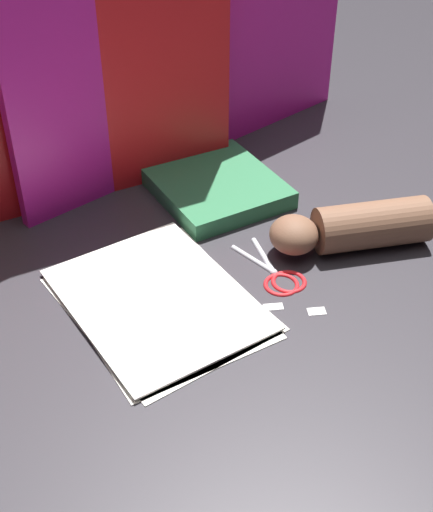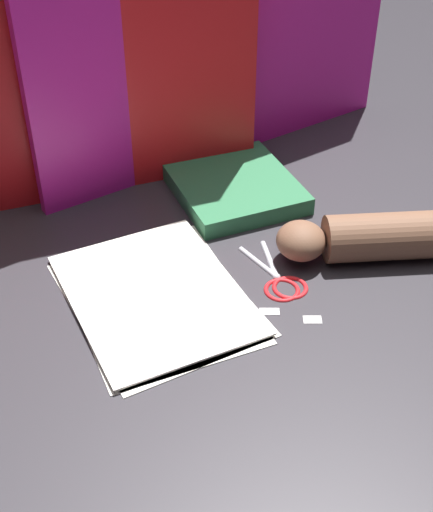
{
  "view_description": "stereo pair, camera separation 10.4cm",
  "coord_description": "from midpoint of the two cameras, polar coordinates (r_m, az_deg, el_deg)",
  "views": [
    {
      "loc": [
        -0.51,
        -0.67,
        0.69
      ],
      "look_at": [
        -0.03,
        -0.0,
        0.06
      ],
      "focal_mm": 50.0,
      "sensor_mm": 36.0,
      "label": 1
    },
    {
      "loc": [
        -0.42,
        -0.72,
        0.69
      ],
      "look_at": [
        -0.03,
        -0.0,
        0.06
      ],
      "focal_mm": 50.0,
      "sensor_mm": 36.0,
      "label": 2
    }
  ],
  "objects": [
    {
      "name": "ground_plane",
      "position": [
        1.09,
        -1.69,
        -2.01
      ],
      "size": [
        6.0,
        6.0,
        0.0
      ],
      "primitive_type": "plane",
      "color": "#2D2B30"
    },
    {
      "name": "backdrop_panel_left",
      "position": [
        1.17,
        -18.49,
        15.03
      ],
      "size": [
        0.73,
        0.13,
        0.56
      ],
      "color": "red",
      "rests_on": "ground_plane"
    },
    {
      "name": "backdrop_panel_center",
      "position": [
        1.32,
        -4.16,
        16.72
      ],
      "size": [
        0.75,
        0.09,
        0.45
      ],
      "color": "#D81E9E",
      "rests_on": "ground_plane"
    },
    {
      "name": "paper_stack",
      "position": [
        1.05,
        -7.46,
        -3.73
      ],
      "size": [
        0.27,
        0.33,
        0.01
      ],
      "color": "white",
      "rests_on": "ground_plane"
    },
    {
      "name": "book_closed",
      "position": [
        1.28,
        -2.39,
        5.52
      ],
      "size": [
        0.23,
        0.24,
        0.03
      ],
      "color": "#2D7247",
      "rests_on": "ground_plane"
    },
    {
      "name": "scissors",
      "position": [
        1.09,
        2.24,
        -1.58
      ],
      "size": [
        0.08,
        0.15,
        0.01
      ],
      "color": "silver",
      "rests_on": "ground_plane"
    },
    {
      "name": "hand_forearm",
      "position": [
        1.14,
        8.34,
        2.2
      ],
      "size": [
        0.27,
        0.18,
        0.08
      ],
      "color": "brown",
      "rests_on": "ground_plane"
    },
    {
      "name": "paper_scrap_near",
      "position": [
        1.04,
        1.74,
        -4.19
      ],
      "size": [
        0.03,
        0.03,
        0.0
      ],
      "color": "white",
      "rests_on": "ground_plane"
    },
    {
      "name": "paper_scrap_mid",
      "position": [
        1.03,
        5.19,
        -4.53
      ],
      "size": [
        0.03,
        0.03,
        0.0
      ],
      "color": "white",
      "rests_on": "ground_plane"
    },
    {
      "name": "pen",
      "position": [
        1.01,
        -9.74,
        -6.04
      ],
      "size": [
        0.03,
        0.12,
        0.01
      ],
      "color": "black",
      "rests_on": "ground_plane"
    }
  ]
}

